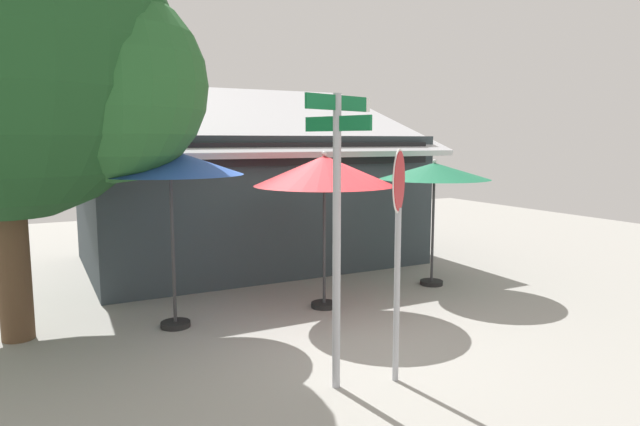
# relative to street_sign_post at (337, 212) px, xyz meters

# --- Properties ---
(ground_plane) EXTENTS (28.00, 28.00, 0.10)m
(ground_plane) POSITION_rel_street_sign_post_xyz_m (1.13, 1.56, -2.06)
(ground_plane) COLOR #9E9B93
(cafe_building) EXTENTS (7.53, 5.08, 4.16)m
(cafe_building) POSITION_rel_street_sign_post_xyz_m (1.50, 6.84, -0.48)
(cafe_building) COLOR #333D42
(cafe_building) RESTS_ON ground
(street_sign_post) EXTENTS (0.96, 0.90, 3.28)m
(street_sign_post) POSITION_rel_street_sign_post_xyz_m (0.00, 0.00, 0.00)
(street_sign_post) COLOR #A8AAB2
(street_sign_post) RESTS_ON ground
(stop_sign) EXTENTS (0.52, 0.51, 2.69)m
(stop_sign) POSITION_rel_street_sign_post_xyz_m (0.70, -0.17, -0.16)
(stop_sign) COLOR #A8AAB2
(stop_sign) RESTS_ON ground
(patio_umbrella_royal_blue_left) EXTENTS (2.12, 2.12, 2.73)m
(patio_umbrella_royal_blue_left) POSITION_rel_street_sign_post_xyz_m (-1.14, 2.90, 0.43)
(patio_umbrella_royal_blue_left) COLOR black
(patio_umbrella_royal_blue_left) RESTS_ON ground
(patio_umbrella_crimson_center) EXTENTS (2.32, 2.32, 2.61)m
(patio_umbrella_crimson_center) POSITION_rel_street_sign_post_xyz_m (1.31, 2.74, 0.27)
(patio_umbrella_crimson_center) COLOR black
(patio_umbrella_crimson_center) RESTS_ON ground
(patio_umbrella_forest_green_right) EXTENTS (2.10, 2.10, 2.43)m
(patio_umbrella_forest_green_right) POSITION_rel_street_sign_post_xyz_m (3.84, 3.06, 0.17)
(patio_umbrella_forest_green_right) COLOR black
(patio_umbrella_forest_green_right) RESTS_ON ground
(shade_tree) EXTENTS (4.93, 4.63, 6.31)m
(shade_tree) POSITION_rel_street_sign_post_xyz_m (-3.02, 3.33, 1.90)
(shade_tree) COLOR brown
(shade_tree) RESTS_ON ground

